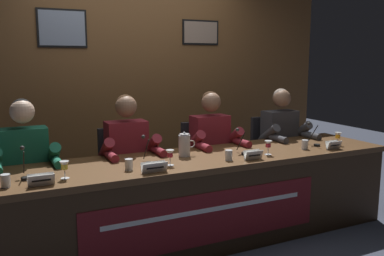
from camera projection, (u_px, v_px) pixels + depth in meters
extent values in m
plane|color=#383D4C|center=(192.00, 239.00, 3.63)|extent=(12.00, 12.00, 0.00)
cube|color=brown|center=(136.00, 82.00, 4.71)|extent=(4.90, 0.12, 2.60)
cube|color=black|center=(62.00, 28.00, 4.22)|extent=(0.49, 0.02, 0.38)
cube|color=#8C99AD|center=(62.00, 28.00, 4.21)|extent=(0.45, 0.01, 0.34)
cube|color=black|center=(200.00, 32.00, 4.90)|extent=(0.47, 0.02, 0.29)
cube|color=gray|center=(201.00, 32.00, 4.89)|extent=(0.43, 0.01, 0.25)
cube|color=brown|center=(192.00, 160.00, 3.52)|extent=(3.70, 0.80, 0.05)
cube|color=#342112|center=(213.00, 217.00, 3.24)|extent=(3.64, 0.04, 0.68)
cube|color=#342112|center=(347.00, 176.00, 4.36)|extent=(0.08, 0.72, 0.68)
cube|color=maroon|center=(210.00, 219.00, 3.20)|extent=(1.99, 0.01, 0.41)
cube|color=white|center=(210.00, 210.00, 3.18)|extent=(1.69, 0.00, 0.04)
cylinder|color=black|center=(31.00, 243.00, 3.52)|extent=(0.44, 0.44, 0.02)
cylinder|color=black|center=(29.00, 218.00, 3.49)|extent=(0.05, 0.05, 0.42)
cube|color=#232328|center=(27.00, 192.00, 3.45)|extent=(0.44, 0.44, 0.03)
cube|color=#232328|center=(23.00, 160.00, 3.59)|extent=(0.40, 0.05, 0.44)
cylinder|color=black|center=(19.00, 236.00, 3.13)|extent=(0.10, 0.10, 0.48)
cylinder|color=black|center=(47.00, 231.00, 3.22)|extent=(0.10, 0.10, 0.48)
cylinder|color=black|center=(15.00, 193.00, 3.22)|extent=(0.13, 0.34, 0.13)
cylinder|color=black|center=(42.00, 190.00, 3.30)|extent=(0.13, 0.34, 0.13)
cube|color=#196047|center=(25.00, 157.00, 3.37)|extent=(0.36, 0.20, 0.48)
sphere|color=beige|center=(22.00, 112.00, 3.29)|extent=(0.19, 0.19, 0.19)
sphere|color=black|center=(22.00, 109.00, 3.30)|extent=(0.17, 0.17, 0.17)
cylinder|color=#196047|center=(54.00, 155.00, 3.37)|extent=(0.09, 0.30, 0.25)
cylinder|color=#196047|center=(57.00, 162.00, 3.23)|extent=(0.07, 0.24, 0.07)
cube|color=white|center=(41.00, 180.00, 2.70)|extent=(0.17, 0.03, 0.08)
cube|color=white|center=(41.00, 179.00, 2.73)|extent=(0.17, 0.03, 0.08)
cube|color=black|center=(41.00, 181.00, 2.70)|extent=(0.12, 0.01, 0.01)
cylinder|color=white|center=(65.00, 178.00, 2.89)|extent=(0.06, 0.06, 0.00)
cylinder|color=white|center=(65.00, 174.00, 2.88)|extent=(0.01, 0.01, 0.05)
cone|color=white|center=(64.00, 166.00, 2.87)|extent=(0.06, 0.06, 0.06)
cylinder|color=yellow|center=(64.00, 167.00, 2.87)|extent=(0.04, 0.04, 0.04)
cylinder|color=silver|center=(6.00, 181.00, 2.69)|extent=(0.06, 0.06, 0.08)
cylinder|color=silver|center=(6.00, 183.00, 2.69)|extent=(0.05, 0.05, 0.05)
cylinder|color=black|center=(25.00, 179.00, 2.85)|extent=(0.06, 0.06, 0.02)
cylinder|color=black|center=(24.00, 162.00, 2.89)|extent=(0.01, 0.13, 0.18)
sphere|color=#2D2D2D|center=(22.00, 148.00, 2.93)|extent=(0.03, 0.03, 0.03)
cylinder|color=black|center=(128.00, 226.00, 3.89)|extent=(0.44, 0.44, 0.02)
cylinder|color=black|center=(127.00, 203.00, 3.85)|extent=(0.05, 0.05, 0.42)
cube|color=#232328|center=(126.00, 180.00, 3.82)|extent=(0.44, 0.44, 0.03)
cube|color=#232328|center=(119.00, 150.00, 3.96)|extent=(0.40, 0.05, 0.44)
cylinder|color=black|center=(128.00, 217.00, 3.50)|extent=(0.10, 0.10, 0.48)
cylinder|color=black|center=(150.00, 214.00, 3.59)|extent=(0.10, 0.10, 0.48)
cylinder|color=black|center=(122.00, 180.00, 3.59)|extent=(0.13, 0.34, 0.13)
cylinder|color=black|center=(144.00, 177.00, 3.67)|extent=(0.13, 0.34, 0.13)
cube|color=maroon|center=(126.00, 148.00, 3.74)|extent=(0.36, 0.20, 0.48)
sphere|color=#8E664C|center=(126.00, 106.00, 3.66)|extent=(0.19, 0.19, 0.19)
sphere|color=#331E0F|center=(126.00, 104.00, 3.67)|extent=(0.17, 0.17, 0.17)
cylinder|color=maroon|center=(106.00, 150.00, 3.56)|extent=(0.09, 0.30, 0.25)
cylinder|color=maroon|center=(152.00, 145.00, 3.74)|extent=(0.09, 0.30, 0.25)
cylinder|color=maroon|center=(111.00, 156.00, 3.42)|extent=(0.07, 0.24, 0.07)
cylinder|color=maroon|center=(159.00, 151.00, 3.60)|extent=(0.07, 0.24, 0.07)
cube|color=white|center=(155.00, 168.00, 3.02)|extent=(0.19, 0.03, 0.08)
cube|color=white|center=(154.00, 167.00, 3.05)|extent=(0.19, 0.03, 0.08)
cube|color=black|center=(155.00, 168.00, 3.02)|extent=(0.13, 0.01, 0.01)
cylinder|color=white|center=(170.00, 165.00, 3.24)|extent=(0.06, 0.06, 0.00)
cylinder|color=white|center=(170.00, 162.00, 3.24)|extent=(0.01, 0.01, 0.05)
cone|color=white|center=(170.00, 154.00, 3.23)|extent=(0.06, 0.06, 0.06)
cylinder|color=#B21E2D|center=(170.00, 155.00, 3.23)|extent=(0.04, 0.04, 0.04)
cylinder|color=silver|center=(129.00, 165.00, 3.10)|extent=(0.06, 0.06, 0.08)
cylinder|color=silver|center=(129.00, 167.00, 3.10)|extent=(0.05, 0.05, 0.05)
cylinder|color=black|center=(149.00, 163.00, 3.27)|extent=(0.06, 0.06, 0.02)
cylinder|color=black|center=(146.00, 149.00, 3.31)|extent=(0.01, 0.13, 0.18)
sphere|color=#2D2D2D|center=(143.00, 137.00, 3.35)|extent=(0.03, 0.03, 0.03)
cylinder|color=black|center=(208.00, 212.00, 4.26)|extent=(0.44, 0.44, 0.02)
cylinder|color=black|center=(208.00, 191.00, 4.22)|extent=(0.05, 0.05, 0.42)
cube|color=#232328|center=(208.00, 169.00, 4.19)|extent=(0.44, 0.44, 0.03)
cube|color=#232328|center=(199.00, 142.00, 4.32)|extent=(0.40, 0.05, 0.44)
cylinder|color=black|center=(216.00, 202.00, 3.87)|extent=(0.10, 0.10, 0.48)
cylinder|color=black|center=(235.00, 199.00, 3.95)|extent=(0.10, 0.10, 0.48)
cylinder|color=black|center=(209.00, 168.00, 3.95)|extent=(0.13, 0.34, 0.13)
cylinder|color=black|center=(227.00, 166.00, 4.04)|extent=(0.13, 0.34, 0.13)
cube|color=maroon|center=(210.00, 140.00, 4.11)|extent=(0.36, 0.20, 0.48)
sphere|color=#8E664C|center=(211.00, 102.00, 4.03)|extent=(0.19, 0.19, 0.19)
sphere|color=#331E0F|center=(210.00, 100.00, 4.04)|extent=(0.17, 0.17, 0.17)
cylinder|color=maroon|center=(195.00, 141.00, 3.93)|extent=(0.09, 0.30, 0.25)
cylinder|color=maroon|center=(233.00, 138.00, 4.11)|extent=(0.09, 0.30, 0.25)
cylinder|color=maroon|center=(203.00, 147.00, 3.79)|extent=(0.07, 0.24, 0.07)
cylinder|color=maroon|center=(242.00, 143.00, 3.97)|extent=(0.07, 0.24, 0.07)
cube|color=white|center=(254.00, 155.00, 3.41)|extent=(0.16, 0.03, 0.08)
cube|color=white|center=(252.00, 154.00, 3.44)|extent=(0.16, 0.03, 0.08)
cube|color=black|center=(255.00, 155.00, 3.40)|extent=(0.11, 0.01, 0.01)
cylinder|color=white|center=(268.00, 154.00, 3.60)|extent=(0.06, 0.06, 0.00)
cylinder|color=white|center=(268.00, 151.00, 3.60)|extent=(0.01, 0.01, 0.05)
cone|color=white|center=(268.00, 144.00, 3.59)|extent=(0.06, 0.06, 0.06)
cylinder|color=#B21E2D|center=(268.00, 145.00, 3.59)|extent=(0.04, 0.04, 0.04)
cylinder|color=silver|center=(229.00, 155.00, 3.40)|extent=(0.06, 0.06, 0.08)
cylinder|color=silver|center=(229.00, 157.00, 3.40)|extent=(0.05, 0.05, 0.05)
cylinder|color=black|center=(245.00, 154.00, 3.60)|extent=(0.06, 0.06, 0.02)
cylinder|color=black|center=(241.00, 141.00, 3.64)|extent=(0.01, 0.13, 0.18)
sphere|color=#2D2D2D|center=(237.00, 130.00, 3.68)|extent=(0.03, 0.03, 0.03)
cylinder|color=black|center=(275.00, 199.00, 4.63)|extent=(0.44, 0.44, 0.02)
cylinder|color=black|center=(276.00, 180.00, 4.59)|extent=(0.05, 0.05, 0.42)
cube|color=#232328|center=(277.00, 160.00, 4.55)|extent=(0.44, 0.44, 0.03)
cube|color=#232328|center=(266.00, 136.00, 4.69)|extent=(0.40, 0.05, 0.44)
cylinder|color=black|center=(289.00, 190.00, 4.24)|extent=(0.10, 0.10, 0.48)
cylinder|color=black|center=(305.00, 187.00, 4.32)|extent=(0.10, 0.10, 0.48)
cylinder|color=black|center=(281.00, 159.00, 4.32)|extent=(0.13, 0.34, 0.13)
cylinder|color=black|center=(296.00, 157.00, 4.41)|extent=(0.13, 0.34, 0.13)
cube|color=#38383D|center=(279.00, 133.00, 4.48)|extent=(0.36, 0.20, 0.48)
sphere|color=#8E664C|center=(282.00, 98.00, 4.40)|extent=(0.19, 0.19, 0.19)
sphere|color=gray|center=(281.00, 97.00, 4.41)|extent=(0.17, 0.17, 0.17)
cylinder|color=#38383D|center=(269.00, 134.00, 4.29)|extent=(0.09, 0.30, 0.25)
cylinder|color=#38383D|center=(301.00, 131.00, 4.48)|extent=(0.09, 0.30, 0.25)
cylinder|color=#38383D|center=(279.00, 139.00, 4.16)|extent=(0.07, 0.24, 0.07)
cylinder|color=#38383D|center=(311.00, 136.00, 4.34)|extent=(0.07, 0.24, 0.07)
cube|color=white|center=(335.00, 145.00, 3.80)|extent=(0.15, 0.03, 0.08)
cube|color=white|center=(332.00, 145.00, 3.83)|extent=(0.15, 0.03, 0.08)
cube|color=black|center=(335.00, 145.00, 3.80)|extent=(0.11, 0.01, 0.01)
cylinder|color=white|center=(337.00, 145.00, 4.01)|extent=(0.06, 0.06, 0.00)
cylinder|color=white|center=(338.00, 142.00, 4.01)|extent=(0.01, 0.01, 0.05)
cone|color=white|center=(338.00, 136.00, 4.00)|extent=(0.06, 0.06, 0.06)
cylinder|color=orange|center=(338.00, 136.00, 4.00)|extent=(0.04, 0.04, 0.04)
cylinder|color=silver|center=(305.00, 145.00, 3.82)|extent=(0.06, 0.06, 0.08)
cylinder|color=silver|center=(305.00, 146.00, 3.83)|extent=(0.05, 0.05, 0.05)
cylinder|color=black|center=(317.00, 145.00, 3.95)|extent=(0.06, 0.06, 0.02)
cylinder|color=black|center=(313.00, 134.00, 3.99)|extent=(0.01, 0.13, 0.18)
sphere|color=#2D2D2D|center=(309.00, 124.00, 4.04)|extent=(0.03, 0.03, 0.03)
cylinder|color=silver|center=(184.00, 146.00, 3.54)|extent=(0.10, 0.10, 0.18)
cylinder|color=silver|center=(184.00, 135.00, 3.53)|extent=(0.08, 0.09, 0.01)
sphere|color=silver|center=(184.00, 133.00, 3.53)|extent=(0.02, 0.02, 0.02)
torus|color=silver|center=(192.00, 144.00, 3.57)|extent=(0.07, 0.01, 0.07)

